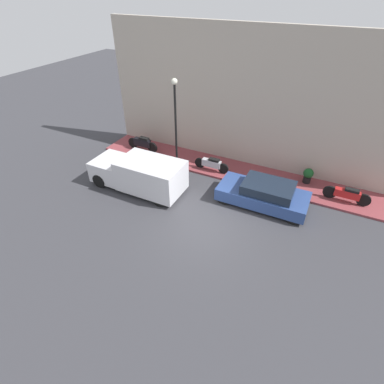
# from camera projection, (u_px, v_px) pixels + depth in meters

# --- Properties ---
(ground_plane) EXTENTS (60.00, 60.00, 0.00)m
(ground_plane) POSITION_uv_depth(u_px,v_px,m) (203.00, 226.00, 13.13)
(ground_plane) COLOR #38383D
(sidewalk) EXTENTS (2.22, 16.93, 0.11)m
(sidewalk) POSITION_uv_depth(u_px,v_px,m) (239.00, 172.00, 16.65)
(sidewalk) COLOR brown
(sidewalk) RESTS_ON ground_plane
(building_facade) EXTENTS (0.30, 16.93, 7.25)m
(building_facade) POSITION_uv_depth(u_px,v_px,m) (254.00, 102.00, 15.48)
(building_facade) COLOR #B2A899
(building_facade) RESTS_ON ground_plane
(parked_car) EXTENTS (1.83, 4.18, 1.22)m
(parked_car) POSITION_uv_depth(u_px,v_px,m) (264.00, 194.00, 14.06)
(parked_car) COLOR #2D4784
(parked_car) RESTS_ON ground_plane
(delivery_van) EXTENTS (1.94, 4.85, 1.70)m
(delivery_van) POSITION_uv_depth(u_px,v_px,m) (139.00, 173.00, 15.00)
(delivery_van) COLOR silver
(delivery_van) RESTS_ON ground_plane
(motorcycle_red) EXTENTS (0.30, 2.12, 0.75)m
(motorcycle_red) POSITION_uv_depth(u_px,v_px,m) (347.00, 194.00, 14.13)
(motorcycle_red) COLOR #B21E1E
(motorcycle_red) RESTS_ON sidewalk
(scooter_silver) EXTENTS (0.30, 2.00, 0.75)m
(scooter_silver) POSITION_uv_depth(u_px,v_px,m) (212.00, 164.00, 16.46)
(scooter_silver) COLOR #B7B7BF
(scooter_silver) RESTS_ON sidewalk
(motorcycle_black) EXTENTS (0.30, 2.07, 0.86)m
(motorcycle_black) POSITION_uv_depth(u_px,v_px,m) (143.00, 143.00, 18.40)
(motorcycle_black) COLOR black
(motorcycle_black) RESTS_ON sidewalk
(streetlamp) EXTENTS (0.32, 0.32, 4.81)m
(streetlamp) POSITION_uv_depth(u_px,v_px,m) (175.00, 113.00, 15.45)
(streetlamp) COLOR black
(streetlamp) RESTS_ON sidewalk
(potted_plant) EXTENTS (0.51, 0.51, 0.81)m
(potted_plant) POSITION_uv_depth(u_px,v_px,m) (308.00, 175.00, 15.46)
(potted_plant) COLOR black
(potted_plant) RESTS_ON sidewalk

